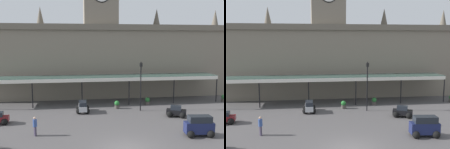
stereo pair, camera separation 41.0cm
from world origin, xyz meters
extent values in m
cube|color=slate|center=(0.00, 20.35, 5.18)|extent=(38.35, 6.81, 10.35)
cube|color=#685F52|center=(0.00, 16.79, 9.95)|extent=(38.35, 0.30, 0.80)
cube|color=slate|center=(0.00, 20.35, 13.72)|extent=(4.80, 4.80, 6.74)
cone|color=#5B5448|center=(-8.63, 20.35, 11.65)|extent=(1.10, 1.10, 2.60)
cone|color=#5B5448|center=(8.63, 20.35, 11.65)|extent=(1.10, 1.10, 2.60)
cone|color=#5B5448|center=(18.17, 20.35, 11.65)|extent=(1.10, 1.10, 2.60)
cube|color=#38564C|center=(0.00, 14.74, 3.50)|extent=(29.72, 3.20, 0.16)
cube|color=silver|center=(0.00, 13.14, 3.30)|extent=(29.72, 0.12, 0.44)
cylinder|color=black|center=(-8.92, 13.29, 1.71)|extent=(0.14, 0.14, 3.42)
cylinder|color=black|center=(-2.97, 13.29, 1.71)|extent=(0.14, 0.14, 3.42)
cylinder|color=black|center=(2.97, 13.29, 1.71)|extent=(0.14, 0.14, 3.42)
cylinder|color=black|center=(8.92, 13.29, 1.71)|extent=(0.14, 0.14, 3.42)
cylinder|color=black|center=(14.86, 13.29, 1.71)|extent=(0.14, 0.14, 3.42)
sphere|color=black|center=(-10.65, 8.01, 0.32)|extent=(0.64, 0.64, 0.64)
sphere|color=black|center=(-10.56, 7.13, 0.32)|extent=(0.64, 0.64, 0.64)
cube|color=black|center=(6.93, 7.49, 0.52)|extent=(2.23, 1.65, 0.50)
cube|color=#1E232B|center=(6.88, 7.51, 0.98)|extent=(1.33, 1.18, 0.42)
sphere|color=black|center=(7.72, 7.61, 0.32)|extent=(0.64, 0.64, 0.64)
sphere|color=black|center=(7.36, 6.81, 0.32)|extent=(0.64, 0.64, 0.64)
sphere|color=black|center=(6.49, 8.17, 0.32)|extent=(0.64, 0.64, 0.64)
sphere|color=black|center=(6.13, 7.37, 0.32)|extent=(0.64, 0.64, 0.64)
cube|color=#19214C|center=(6.65, 1.87, 0.74)|extent=(2.48, 1.18, 0.95)
cube|color=#1E232B|center=(6.70, 1.87, 1.50)|extent=(1.98, 1.08, 0.55)
sphere|color=black|center=(5.76, 1.48, 0.32)|extent=(0.64, 0.64, 0.64)
sphere|color=black|center=(5.85, 2.43, 0.32)|extent=(0.64, 0.64, 0.64)
sphere|color=black|center=(7.45, 1.32, 0.32)|extent=(0.64, 0.64, 0.64)
sphere|color=black|center=(7.55, 2.26, 0.32)|extent=(0.64, 0.64, 0.64)
cube|color=#B2B5BA|center=(-2.97, 10.67, 0.54)|extent=(0.92, 2.26, 0.55)
cube|color=#1E232B|center=(-2.97, 10.47, 1.05)|extent=(0.84, 1.56, 0.45)
sphere|color=black|center=(-3.43, 11.44, 0.32)|extent=(0.64, 0.64, 0.64)
sphere|color=black|center=(-2.53, 11.45, 0.32)|extent=(0.64, 0.64, 0.64)
sphere|color=black|center=(-3.41, 9.89, 0.32)|extent=(0.64, 0.64, 0.64)
sphere|color=black|center=(-2.51, 9.90, 0.32)|extent=(0.64, 0.64, 0.64)
cylinder|color=#3F384C|center=(-7.13, 3.72, 0.41)|extent=(0.17, 0.17, 0.82)
cylinder|color=#3F384C|center=(-7.22, 3.93, 0.41)|extent=(0.17, 0.17, 0.82)
cylinder|color=#334C8C|center=(-7.17, 3.83, 1.13)|extent=(0.34, 0.34, 0.62)
sphere|color=tan|center=(-7.17, 3.83, 1.55)|extent=(0.23, 0.23, 0.23)
cylinder|color=black|center=(3.72, 10.40, 2.58)|extent=(0.13, 0.13, 5.15)
cube|color=black|center=(3.72, 10.40, 5.37)|extent=(0.30, 0.30, 0.44)
sphere|color=black|center=(3.72, 10.40, 5.65)|extent=(0.14, 0.14, 0.14)
cone|color=orange|center=(8.63, 4.36, 0.34)|extent=(0.40, 0.40, 0.68)
cylinder|color=#47423D|center=(1.15, 11.65, 0.21)|extent=(0.56, 0.56, 0.42)
sphere|color=#26712E|center=(1.15, 11.65, 0.66)|extent=(0.60, 0.60, 0.60)
cylinder|color=#47423D|center=(5.28, 12.88, 0.21)|extent=(0.56, 0.56, 0.42)
sphere|color=#23612A|center=(5.28, 12.88, 0.66)|extent=(0.60, 0.60, 0.60)
camera|label=1|loc=(-3.57, -17.68, 8.01)|focal=40.64mm
camera|label=2|loc=(-3.16, -17.74, 8.01)|focal=40.64mm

